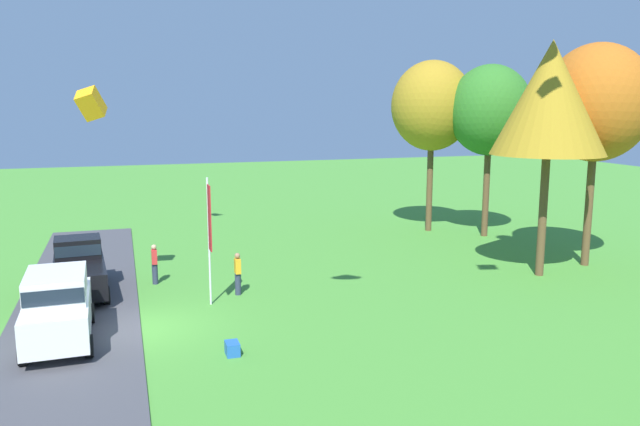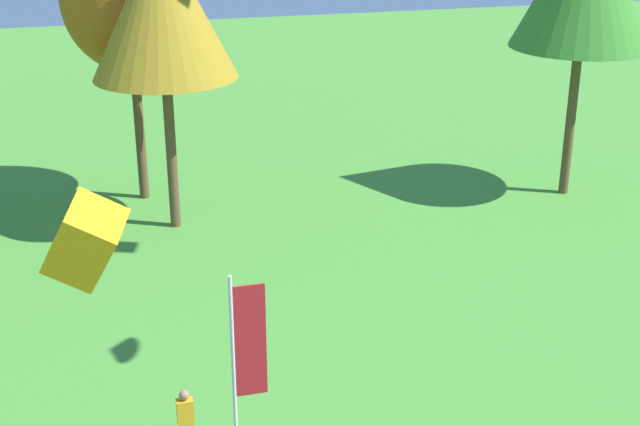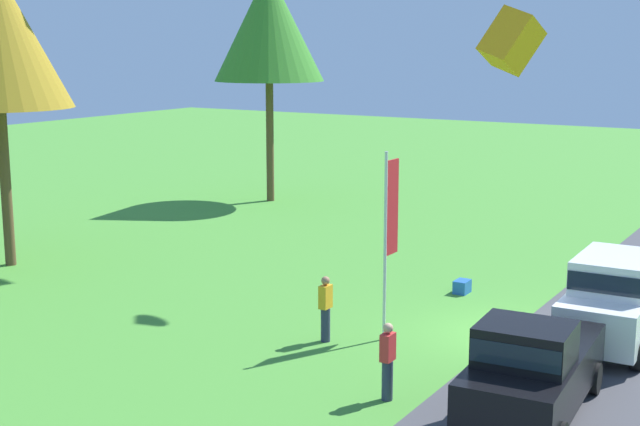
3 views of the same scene
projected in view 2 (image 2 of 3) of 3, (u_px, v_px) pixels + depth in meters
name	position (u px, v px, depth m)	size (l,w,h in m)	color
person_watching_sky	(186.00, 424.00, 19.14)	(0.36, 0.24, 1.71)	#2D334C
tree_far_left	(162.00, 5.00, 28.82)	(4.83, 4.83, 10.20)	brown
flag_banner	(245.00, 356.00, 17.51)	(0.71, 0.08, 4.86)	silver
kite_box_high_left	(85.00, 241.00, 11.66)	(0.73, 0.73, 1.02)	orange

